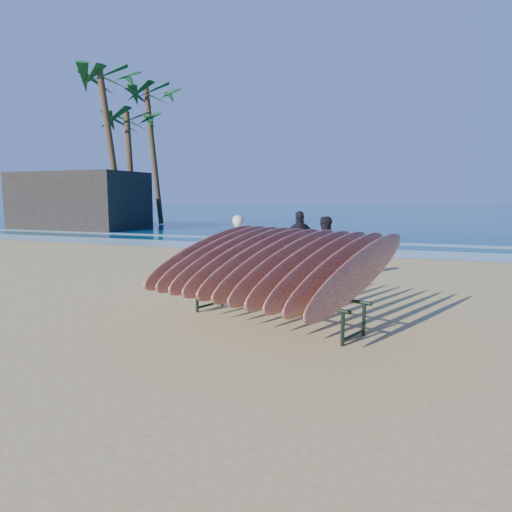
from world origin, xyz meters
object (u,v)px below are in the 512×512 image
object	(u,v)px
person_dark_b	(300,242)
building	(79,201)
palm_mid	(129,122)
palm_right	(152,98)
person_dark_a	(327,249)
person_white	(239,248)
surfboard_rack	(273,263)
palm_left	(109,82)

from	to	relation	value
person_dark_b	building	size ratio (longest dim) A/B	0.21
palm_mid	palm_right	bearing A→B (deg)	101.59
person_dark_a	building	distance (m)	22.71
person_white	palm_mid	world-z (taller)	palm_mid
person_white	palm_right	bearing A→B (deg)	-27.53
surfboard_rack	person_dark_b	xyz separation A→B (m)	(-0.94, 5.08, -0.16)
person_white	building	distance (m)	21.32
person_dark_a	building	xyz separation A→B (m)	(-18.85, 12.62, 0.99)
person_dark_a	palm_mid	size ratio (longest dim) A/B	0.21
building	palm_mid	distance (m)	5.95
surfboard_rack	building	distance (m)	25.07
person_white	palm_left	size ratio (longest dim) A/B	0.17
surfboard_rack	person_dark_a	xyz separation A→B (m)	(0.06, 3.95, -0.20)
person_dark_b	palm_mid	xyz separation A→B (m)	(-14.66, 12.62, 5.84)
surfboard_rack	person_white	bearing A→B (deg)	139.79
person_white	palm_right	distance (m)	24.59
person_dark_b	building	bearing A→B (deg)	-64.90
palm_mid	palm_right	distance (m)	4.63
surfboard_rack	person_dark_a	size ratio (longest dim) A/B	2.49
palm_mid	palm_left	bearing A→B (deg)	-87.42
palm_left	palm_mid	bearing A→B (deg)	92.58
surfboard_rack	person_white	distance (m)	3.98
palm_left	person_dark_a	bearing A→B (deg)	-37.25
person_dark_b	palm_right	xyz separation A→B (m)	(-15.47, 16.54, 8.16)
person_dark_b	palm_mid	size ratio (longest dim) A/B	0.22
building	palm_right	distance (m)	9.12
person_white	person_dark_a	xyz separation A→B (m)	(2.11, 0.54, -0.01)
person_white	building	world-z (taller)	building
surfboard_rack	building	xyz separation A→B (m)	(-18.79, 16.58, 0.79)
person_white	palm_right	size ratio (longest dim) A/B	0.16
surfboard_rack	person_dark_b	bearing A→B (deg)	119.18
surfboard_rack	palm_mid	distance (m)	24.27
palm_mid	person_dark_b	bearing A→B (deg)	-40.72
person_white	person_dark_b	size ratio (longest dim) A/B	0.96
person_white	palm_left	world-z (taller)	palm_left
surfboard_rack	person_dark_a	distance (m)	3.96
person_white	building	size ratio (longest dim) A/B	0.20
person_dark_b	building	world-z (taller)	building
palm_left	palm_mid	distance (m)	2.78
surfboard_rack	person_dark_b	world-z (taller)	surfboard_rack
surfboard_rack	person_white	world-z (taller)	surfboard_rack
person_white	palm_right	world-z (taller)	palm_right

